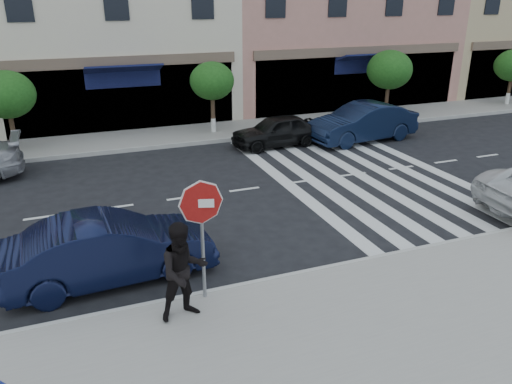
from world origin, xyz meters
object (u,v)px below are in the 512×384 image
at_px(stop_sign, 202,214).
at_px(walker, 184,271).
at_px(car_far_mid, 277,131).
at_px(car_far_right, 362,123).
at_px(car_near_mid, 110,249).

distance_m(stop_sign, walker, 1.10).
xyz_separation_m(stop_sign, walker, (-0.50, -0.48, -0.86)).
relative_size(car_far_mid, car_far_right, 0.78).
distance_m(car_near_mid, car_far_mid, 11.08).
bearing_deg(walker, car_far_right, 37.48).
relative_size(car_near_mid, car_far_mid, 1.18).
bearing_deg(car_far_right, stop_sign, -52.56).
height_order(stop_sign, car_near_mid, stop_sign).
bearing_deg(car_near_mid, walker, -155.33).
xyz_separation_m(car_near_mid, car_far_mid, (7.42, 8.23, -0.09)).
height_order(car_near_mid, car_far_right, car_far_right).
height_order(walker, car_near_mid, walker).
bearing_deg(walker, car_far_mid, 51.76).
bearing_deg(car_far_mid, car_near_mid, -45.96).
relative_size(stop_sign, car_near_mid, 0.56).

